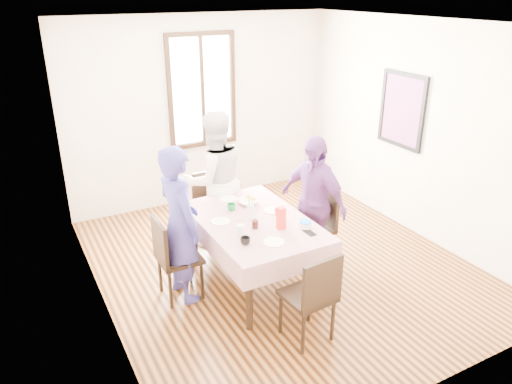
{
  "coord_description": "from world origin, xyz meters",
  "views": [
    {
      "loc": [
        -2.61,
        -4.28,
        3.04
      ],
      "look_at": [
        -0.46,
        -0.25,
        1.1
      ],
      "focal_mm": 34.29,
      "sensor_mm": 36.0,
      "label": 1
    }
  ],
  "objects_px": {
    "chair_left": "(179,257)",
    "person_right": "(312,203)",
    "dining_table": "(254,252)",
    "person_left": "(179,225)",
    "person_far": "(214,180)",
    "chair_far": "(215,210)",
    "chair_right": "(312,228)",
    "chair_near": "(307,295)"
  },
  "relations": [
    {
      "from": "chair_near",
      "to": "dining_table",
      "type": "bearing_deg",
      "value": 85.42
    },
    {
      "from": "person_far",
      "to": "person_right",
      "type": "xyz_separation_m",
      "value": [
        0.77,
        -0.97,
        -0.08
      ]
    },
    {
      "from": "dining_table",
      "to": "chair_near",
      "type": "xyz_separation_m",
      "value": [
        0.0,
        -1.04,
        0.08
      ]
    },
    {
      "from": "chair_left",
      "to": "person_left",
      "type": "distance_m",
      "value": 0.37
    },
    {
      "from": "chair_near",
      "to": "chair_right",
      "type": "bearing_deg",
      "value": 49.23
    },
    {
      "from": "chair_left",
      "to": "person_far",
      "type": "relative_size",
      "value": 0.53
    },
    {
      "from": "dining_table",
      "to": "chair_left",
      "type": "xyz_separation_m",
      "value": [
        -0.79,
        0.14,
        0.08
      ]
    },
    {
      "from": "person_right",
      "to": "dining_table",
      "type": "bearing_deg",
      "value": -101.06
    },
    {
      "from": "chair_near",
      "to": "person_right",
      "type": "xyz_separation_m",
      "value": [
        0.77,
        1.08,
        0.32
      ]
    },
    {
      "from": "chair_near",
      "to": "person_far",
      "type": "xyz_separation_m",
      "value": [
        0.0,
        2.05,
        0.4
      ]
    },
    {
      "from": "dining_table",
      "to": "person_right",
      "type": "bearing_deg",
      "value": 3.49
    },
    {
      "from": "chair_left",
      "to": "person_right",
      "type": "relative_size",
      "value": 0.58
    },
    {
      "from": "chair_far",
      "to": "chair_near",
      "type": "xyz_separation_m",
      "value": [
        0.0,
        -2.07,
        0.0
      ]
    },
    {
      "from": "person_far",
      "to": "chair_far",
      "type": "bearing_deg",
      "value": -89.45
    },
    {
      "from": "chair_right",
      "to": "person_right",
      "type": "height_order",
      "value": "person_right"
    },
    {
      "from": "person_left",
      "to": "chair_far",
      "type": "bearing_deg",
      "value": -48.23
    },
    {
      "from": "dining_table",
      "to": "chair_left",
      "type": "distance_m",
      "value": 0.81
    },
    {
      "from": "chair_far",
      "to": "dining_table",
      "type": "bearing_deg",
      "value": 87.87
    },
    {
      "from": "person_far",
      "to": "dining_table",
      "type": "bearing_deg",
      "value": 90.55
    },
    {
      "from": "dining_table",
      "to": "person_left",
      "type": "relative_size",
      "value": 0.91
    },
    {
      "from": "person_left",
      "to": "person_right",
      "type": "distance_m",
      "value": 1.55
    },
    {
      "from": "chair_left",
      "to": "chair_far",
      "type": "bearing_deg",
      "value": 138.74
    },
    {
      "from": "chair_left",
      "to": "chair_right",
      "type": "height_order",
      "value": "same"
    },
    {
      "from": "chair_left",
      "to": "person_right",
      "type": "bearing_deg",
      "value": 86.83
    },
    {
      "from": "person_left",
      "to": "person_far",
      "type": "relative_size",
      "value": 0.97
    },
    {
      "from": "chair_far",
      "to": "person_right",
      "type": "relative_size",
      "value": 0.58
    },
    {
      "from": "chair_right",
      "to": "chair_far",
      "type": "xyz_separation_m",
      "value": [
        -0.79,
        0.99,
        0.0
      ]
    },
    {
      "from": "chair_far",
      "to": "person_far",
      "type": "xyz_separation_m",
      "value": [
        0.0,
        -0.02,
        0.4
      ]
    },
    {
      "from": "person_right",
      "to": "chair_near",
      "type": "bearing_deg",
      "value": -50.01
    },
    {
      "from": "chair_far",
      "to": "person_right",
      "type": "xyz_separation_m",
      "value": [
        0.77,
        -0.99,
        0.32
      ]
    },
    {
      "from": "chair_near",
      "to": "person_left",
      "type": "relative_size",
      "value": 0.55
    },
    {
      "from": "person_left",
      "to": "chair_left",
      "type": "bearing_deg",
      "value": 82.54
    },
    {
      "from": "chair_right",
      "to": "dining_table",
      "type": "bearing_deg",
      "value": 97.59
    },
    {
      "from": "dining_table",
      "to": "person_far",
      "type": "height_order",
      "value": "person_far"
    },
    {
      "from": "chair_near",
      "to": "person_right",
      "type": "relative_size",
      "value": 0.58
    },
    {
      "from": "dining_table",
      "to": "chair_left",
      "type": "bearing_deg",
      "value": 169.89
    },
    {
      "from": "chair_far",
      "to": "chair_left",
      "type": "bearing_deg",
      "value": 46.34
    },
    {
      "from": "person_left",
      "to": "person_right",
      "type": "bearing_deg",
      "value": -100.96
    },
    {
      "from": "person_left",
      "to": "chair_right",
      "type": "bearing_deg",
      "value": -100.91
    },
    {
      "from": "person_far",
      "to": "person_right",
      "type": "height_order",
      "value": "person_far"
    },
    {
      "from": "chair_left",
      "to": "person_far",
      "type": "height_order",
      "value": "person_far"
    },
    {
      "from": "chair_right",
      "to": "person_left",
      "type": "xyz_separation_m",
      "value": [
        -1.56,
        0.09,
        0.37
      ]
    }
  ]
}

